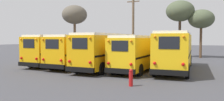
# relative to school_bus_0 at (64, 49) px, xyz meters

# --- Properties ---
(ground_plane) EXTENTS (160.00, 160.00, 0.00)m
(ground_plane) POSITION_rel_school_bus_0_xyz_m (5.95, -0.20, -1.72)
(ground_plane) COLOR #424247
(school_bus_0) EXTENTS (2.71, 10.24, 3.18)m
(school_bus_0) POSITION_rel_school_bus_0_xyz_m (0.00, 0.00, 0.00)
(school_bus_0) COLOR #E5A00C
(school_bus_0) RESTS_ON ground
(school_bus_1) EXTENTS (2.92, 10.71, 3.16)m
(school_bus_1) POSITION_rel_school_bus_0_xyz_m (2.97, -0.16, 0.00)
(school_bus_1) COLOR #E5A00C
(school_bus_1) RESTS_ON ground
(school_bus_2) EXTENTS (2.59, 9.93, 3.28)m
(school_bus_2) POSITION_rel_school_bus_0_xyz_m (5.95, -1.22, 0.06)
(school_bus_2) COLOR #E5A00C
(school_bus_2) RESTS_ON ground
(school_bus_3) EXTENTS (2.66, 10.17, 3.07)m
(school_bus_3) POSITION_rel_school_bus_0_xyz_m (8.92, -0.42, -0.05)
(school_bus_3) COLOR yellow
(school_bus_3) RESTS_ON ground
(school_bus_4) EXTENTS (3.06, 10.57, 3.37)m
(school_bus_4) POSITION_rel_school_bus_0_xyz_m (11.90, 0.15, 0.11)
(school_bus_4) COLOR yellow
(school_bus_4) RESTS_ON ground
(utility_pole) EXTENTS (1.80, 0.33, 9.18)m
(utility_pole) POSITION_rel_school_bus_0_xyz_m (4.66, 10.03, 2.98)
(utility_pole) COLOR brown
(utility_pole) RESTS_ON ground
(bare_tree_0) EXTENTS (3.94, 3.94, 8.08)m
(bare_tree_0) POSITION_rel_school_bus_0_xyz_m (-4.89, 9.53, 4.81)
(bare_tree_0) COLOR brown
(bare_tree_0) RESTS_ON ground
(bare_tree_1) EXTENTS (3.64, 3.64, 7.03)m
(bare_tree_1) POSITION_rel_school_bus_0_xyz_m (13.52, 14.56, 3.89)
(bare_tree_1) COLOR brown
(bare_tree_1) RESTS_ON ground
(bare_tree_2) EXTENTS (4.12, 4.12, 8.45)m
(bare_tree_2) POSITION_rel_school_bus_0_xyz_m (10.60, 14.11, 5.12)
(bare_tree_2) COLOR #473323
(bare_tree_2) RESTS_ON ground
(fire_hydrant) EXTENTS (0.24, 0.24, 1.03)m
(fire_hydrant) POSITION_rel_school_bus_0_xyz_m (10.41, -7.61, -1.20)
(fire_hydrant) COLOR #B21414
(fire_hydrant) RESTS_ON ground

